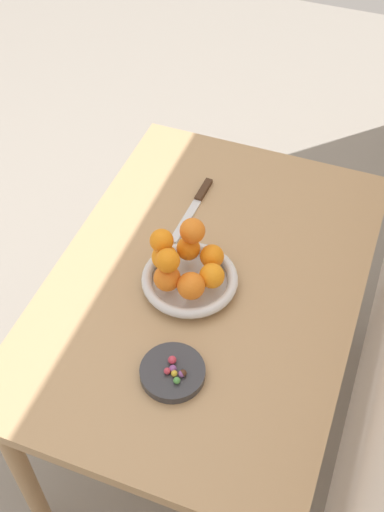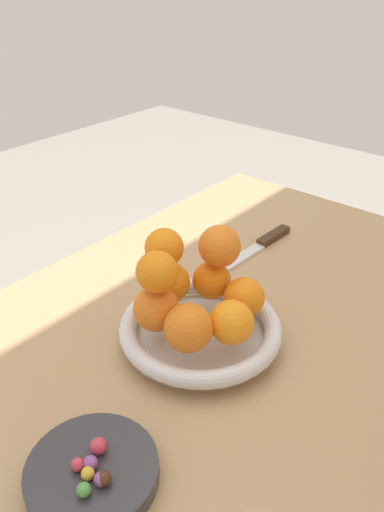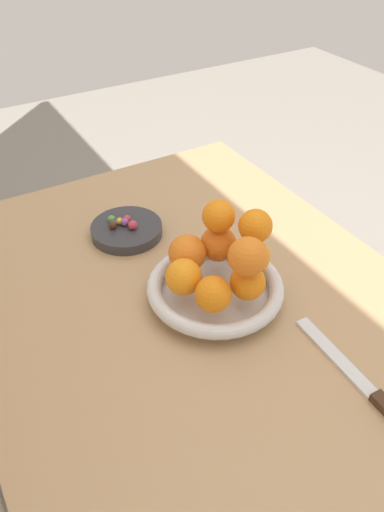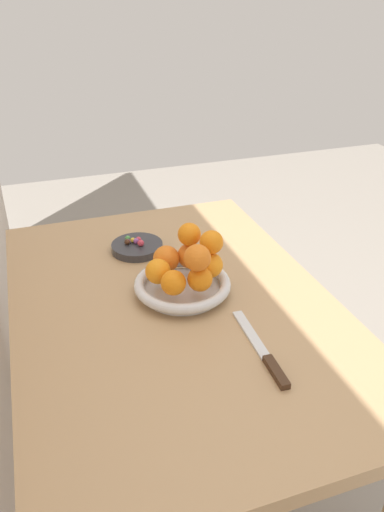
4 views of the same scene
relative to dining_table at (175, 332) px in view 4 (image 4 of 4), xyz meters
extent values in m
plane|color=gray|center=(0.00, 0.00, -0.65)|extent=(6.00, 6.00, 0.00)
cube|color=tan|center=(0.00, 0.00, 0.07)|extent=(1.10, 0.76, 0.04)
cylinder|color=tan|center=(0.49, -0.32, -0.30)|extent=(0.05, 0.05, 0.70)
cylinder|color=tan|center=(0.49, 0.32, -0.30)|extent=(0.05, 0.05, 0.70)
cylinder|color=silver|center=(0.03, -0.03, 0.10)|extent=(0.20, 0.20, 0.01)
torus|color=silver|center=(0.03, -0.03, 0.12)|extent=(0.24, 0.24, 0.03)
cylinder|color=#333338|center=(0.29, 0.02, 0.10)|extent=(0.15, 0.15, 0.02)
sphere|color=orange|center=(0.09, -0.01, 0.16)|extent=(0.07, 0.07, 0.07)
sphere|color=orange|center=(0.04, 0.03, 0.16)|extent=(0.06, 0.06, 0.06)
sphere|color=orange|center=(-0.02, 0.01, 0.16)|extent=(0.06, 0.06, 0.06)
sphere|color=orange|center=(-0.02, -0.06, 0.16)|extent=(0.06, 0.06, 0.06)
sphere|color=orange|center=(0.03, -0.10, 0.16)|extent=(0.06, 0.06, 0.06)
sphere|color=orange|center=(0.09, -0.07, 0.16)|extent=(0.07, 0.07, 0.07)
sphere|color=orange|center=(0.08, -0.07, 0.22)|extent=(0.06, 0.06, 0.06)
sphere|color=orange|center=(0.03, -0.10, 0.22)|extent=(0.06, 0.06, 0.06)
sphere|color=orange|center=(-0.03, -0.05, 0.22)|extent=(0.06, 0.06, 0.06)
sphere|color=#8C4C99|center=(0.29, 0.05, 0.12)|extent=(0.02, 0.02, 0.02)
sphere|color=gold|center=(0.30, 0.03, 0.12)|extent=(0.01, 0.01, 0.01)
sphere|color=#8C4C99|center=(0.29, 0.02, 0.12)|extent=(0.02, 0.02, 0.02)
sphere|color=#472819|center=(0.29, 0.05, 0.12)|extent=(0.02, 0.02, 0.02)
sphere|color=#4C9947|center=(0.31, 0.04, 0.12)|extent=(0.02, 0.02, 0.02)
sphere|color=#C6384C|center=(0.30, 0.02, 0.12)|extent=(0.02, 0.02, 0.02)
sphere|color=#C6384C|center=(0.27, 0.02, 0.12)|extent=(0.02, 0.02, 0.02)
cube|color=#3F2819|center=(-0.30, -0.12, 0.10)|extent=(0.09, 0.02, 0.01)
cube|color=silver|center=(-0.17, -0.12, 0.09)|extent=(0.17, 0.03, 0.01)
camera|label=1|loc=(0.98, 0.33, 1.33)|focal=45.00mm
camera|label=2|loc=(0.48, 0.33, 0.59)|focal=35.00mm
camera|label=3|loc=(-0.50, 0.33, 0.70)|focal=35.00mm
camera|label=4|loc=(-0.96, 0.28, 0.78)|focal=35.00mm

